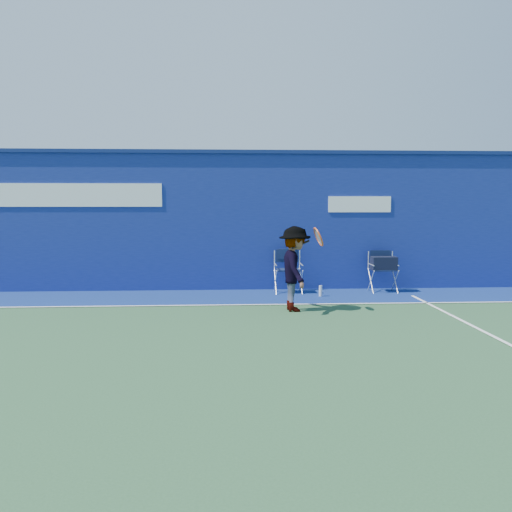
{
  "coord_description": "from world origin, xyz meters",
  "views": [
    {
      "loc": [
        0.63,
        -6.91,
        1.95
      ],
      "look_at": [
        1.16,
        2.6,
        1.0
      ],
      "focal_mm": 38.0,
      "sensor_mm": 36.0,
      "label": 1
    }
  ],
  "objects": [
    {
      "name": "out_of_bounds_strip",
      "position": [
        0.0,
        4.1,
        0.0
      ],
      "size": [
        24.0,
        1.8,
        0.01
      ],
      "primitive_type": "cube",
      "color": "navy",
      "rests_on": "ground"
    },
    {
      "name": "directors_chair_left",
      "position": [
        1.97,
        4.57,
        0.31
      ],
      "size": [
        0.55,
        0.51,
        0.93
      ],
      "color": "silver",
      "rests_on": "ground"
    },
    {
      "name": "ground",
      "position": [
        0.0,
        0.0,
        0.0
      ],
      "size": [
        80.0,
        80.0,
        0.0
      ],
      "primitive_type": "plane",
      "color": "#294E2D",
      "rests_on": "ground"
    },
    {
      "name": "stadium_wall",
      "position": [
        -0.0,
        5.2,
        1.55
      ],
      "size": [
        24.0,
        0.5,
        3.08
      ],
      "color": "navy",
      "rests_on": "ground"
    },
    {
      "name": "water_bottle",
      "position": [
        2.58,
        4.07,
        0.12
      ],
      "size": [
        0.07,
        0.07,
        0.23
      ],
      "primitive_type": "cylinder",
      "color": "silver",
      "rests_on": "ground"
    },
    {
      "name": "directors_chair_right",
      "position": [
        4.04,
        4.57,
        0.37
      ],
      "size": [
        0.53,
        0.48,
        0.89
      ],
      "color": "silver",
      "rests_on": "ground"
    },
    {
      "name": "tennis_player",
      "position": [
        1.86,
        2.65,
        0.77
      ],
      "size": [
        0.82,
        1.02,
        1.52
      ],
      "color": "#EA4738",
      "rests_on": "ground"
    },
    {
      "name": "court_lines",
      "position": [
        0.0,
        0.6,
        0.01
      ],
      "size": [
        24.0,
        12.0,
        0.01
      ],
      "color": "white",
      "rests_on": "out_of_bounds_strip"
    }
  ]
}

